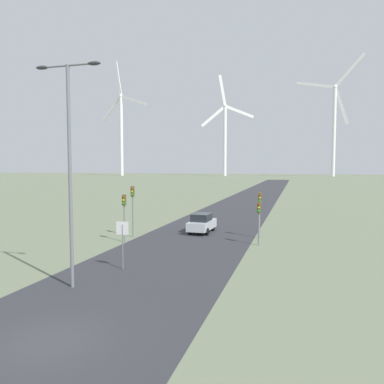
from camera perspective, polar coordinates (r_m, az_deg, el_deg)
ground_plane at (r=15.39m, az=-21.04°, el=-20.41°), size 600.00×600.00×0.00m
road_surface at (r=60.10m, az=7.54°, el=-2.09°), size 10.00×240.00×0.01m
streetlamp at (r=20.06m, az=-18.17°, el=5.97°), size 3.68×0.32×11.41m
stop_sign_near at (r=23.25m, az=-10.54°, el=-6.60°), size 0.81×0.07×2.93m
traffic_light_post_near_left at (r=31.37m, az=-10.31°, el=-2.31°), size 0.28×0.34×3.95m
traffic_light_post_near_right at (r=30.15m, az=10.16°, el=-3.22°), size 0.28×0.34×3.48m
traffic_light_post_mid_left at (r=33.53m, az=-9.04°, el=-1.23°), size 0.28×0.34×4.51m
traffic_light_post_mid_right at (r=33.20m, az=10.29°, el=-1.93°), size 0.28×0.34×3.99m
car_approaching at (r=35.56m, az=1.50°, el=-4.74°), size 2.01×4.19×1.83m
wind_turbine_far_left at (r=260.55m, az=-10.72°, el=9.77°), size 39.27×14.18×77.07m
wind_turbine_left at (r=246.35m, az=5.04°, el=8.98°), size 32.53×13.58×64.86m
wind_turbine_center at (r=248.49m, az=20.86°, el=9.99°), size 39.23×9.68×72.84m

